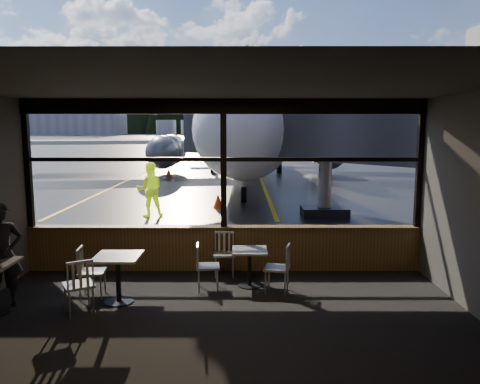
{
  "coord_description": "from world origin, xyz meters",
  "views": [
    {
      "loc": [
        0.35,
        -9.39,
        2.93
      ],
      "look_at": [
        0.33,
        1.0,
        1.5
      ],
      "focal_mm": 35.0,
      "sensor_mm": 36.0,
      "label": 1
    }
  ],
  "objects_px": {
    "cafe_table_near": "(250,268)",
    "chair_near_n": "(224,255)",
    "ground_crew": "(150,190)",
    "cafe_table_mid": "(118,279)",
    "cone_nose": "(218,201)",
    "passenger": "(2,255)",
    "cone_wing": "(169,172)",
    "chair_mid_w": "(92,272)",
    "airliner": "(246,90)",
    "chair_near_e": "(277,269)",
    "chair_near_w": "(208,267)",
    "jet_bridge": "(343,144)",
    "chair_mid_s": "(79,286)"
  },
  "relations": [
    {
      "from": "chair_near_n",
      "to": "passenger",
      "type": "relative_size",
      "value": 0.5
    },
    {
      "from": "jet_bridge",
      "to": "chair_near_e",
      "type": "xyz_separation_m",
      "value": [
        -2.61,
        -6.84,
        -1.96
      ]
    },
    {
      "from": "jet_bridge",
      "to": "cone_wing",
      "type": "distance_m",
      "value": 15.58
    },
    {
      "from": "chair_near_e",
      "to": "chair_mid_w",
      "type": "relative_size",
      "value": 0.99
    },
    {
      "from": "ground_crew",
      "to": "chair_mid_w",
      "type": "bearing_deg",
      "value": 77.68
    },
    {
      "from": "chair_near_n",
      "to": "cone_wing",
      "type": "relative_size",
      "value": 1.75
    },
    {
      "from": "chair_near_e",
      "to": "chair_near_n",
      "type": "distance_m",
      "value": 1.35
    },
    {
      "from": "chair_mid_w",
      "to": "cone_nose",
      "type": "relative_size",
      "value": 1.72
    },
    {
      "from": "chair_near_n",
      "to": "cafe_table_mid",
      "type": "bearing_deg",
      "value": 37.59
    },
    {
      "from": "chair_near_e",
      "to": "cone_wing",
      "type": "height_order",
      "value": "chair_near_e"
    },
    {
      "from": "ground_crew",
      "to": "chair_near_w",
      "type": "bearing_deg",
      "value": 93.09
    },
    {
      "from": "airliner",
      "to": "chair_near_n",
      "type": "bearing_deg",
      "value": -90.77
    },
    {
      "from": "cafe_table_mid",
      "to": "chair_near_n",
      "type": "distance_m",
      "value": 2.24
    },
    {
      "from": "airliner",
      "to": "passenger",
      "type": "distance_m",
      "value": 23.39
    },
    {
      "from": "cafe_table_near",
      "to": "ground_crew",
      "type": "relative_size",
      "value": 0.39
    },
    {
      "from": "cafe_table_near",
      "to": "ground_crew",
      "type": "xyz_separation_m",
      "value": [
        -3.18,
        6.94,
        0.55
      ]
    },
    {
      "from": "cone_wing",
      "to": "cone_nose",
      "type": "bearing_deg",
      "value": -72.58
    },
    {
      "from": "passenger",
      "to": "ground_crew",
      "type": "relative_size",
      "value": 0.97
    },
    {
      "from": "cafe_table_near",
      "to": "chair_mid_w",
      "type": "distance_m",
      "value": 2.8
    },
    {
      "from": "chair_mid_w",
      "to": "cafe_table_mid",
      "type": "bearing_deg",
      "value": 59.19
    },
    {
      "from": "airliner",
      "to": "cafe_table_near",
      "type": "distance_m",
      "value": 22.13
    },
    {
      "from": "chair_near_n",
      "to": "cone_nose",
      "type": "relative_size",
      "value": 1.69
    },
    {
      "from": "jet_bridge",
      "to": "chair_mid_w",
      "type": "relative_size",
      "value": 12.25
    },
    {
      "from": "cafe_table_near",
      "to": "airliner",
      "type": "bearing_deg",
      "value": 89.57
    },
    {
      "from": "chair_near_w",
      "to": "ground_crew",
      "type": "relative_size",
      "value": 0.48
    },
    {
      "from": "chair_near_n",
      "to": "jet_bridge",
      "type": "bearing_deg",
      "value": -123.13
    },
    {
      "from": "ground_crew",
      "to": "cafe_table_mid",
      "type": "bearing_deg",
      "value": 81.36
    },
    {
      "from": "airliner",
      "to": "passenger",
      "type": "height_order",
      "value": "airliner"
    },
    {
      "from": "cafe_table_mid",
      "to": "cone_nose",
      "type": "height_order",
      "value": "cafe_table_mid"
    },
    {
      "from": "chair_near_w",
      "to": "passenger",
      "type": "height_order",
      "value": "passenger"
    },
    {
      "from": "airliner",
      "to": "cafe_table_near",
      "type": "height_order",
      "value": "airliner"
    },
    {
      "from": "jet_bridge",
      "to": "cone_wing",
      "type": "xyz_separation_m",
      "value": [
        -7.65,
        13.41,
        -2.15
      ]
    },
    {
      "from": "cafe_table_mid",
      "to": "chair_near_e",
      "type": "height_order",
      "value": "chair_near_e"
    },
    {
      "from": "chair_near_e",
      "to": "cone_nose",
      "type": "distance_m",
      "value": 9.04
    },
    {
      "from": "ground_crew",
      "to": "cone_wing",
      "type": "bearing_deg",
      "value": -99.66
    },
    {
      "from": "cafe_table_near",
      "to": "cafe_table_mid",
      "type": "distance_m",
      "value": 2.37
    },
    {
      "from": "cafe_table_mid",
      "to": "ground_crew",
      "type": "distance_m",
      "value": 7.83
    },
    {
      "from": "cafe_table_near",
      "to": "chair_near_n",
      "type": "relative_size",
      "value": 0.8
    },
    {
      "from": "airliner",
      "to": "chair_mid_s",
      "type": "bearing_deg",
      "value": -96.18
    },
    {
      "from": "chair_near_n",
      "to": "chair_mid_s",
      "type": "relative_size",
      "value": 0.95
    },
    {
      "from": "airliner",
      "to": "chair_near_e",
      "type": "height_order",
      "value": "airliner"
    },
    {
      "from": "jet_bridge",
      "to": "cafe_table_near",
      "type": "distance_m",
      "value": 7.49
    },
    {
      "from": "cone_nose",
      "to": "cafe_table_mid",
      "type": "bearing_deg",
      "value": -97.37
    },
    {
      "from": "passenger",
      "to": "chair_near_n",
      "type": "bearing_deg",
      "value": -10.55
    },
    {
      "from": "chair_near_n",
      "to": "chair_mid_s",
      "type": "height_order",
      "value": "chair_mid_s"
    },
    {
      "from": "passenger",
      "to": "cone_wing",
      "type": "relative_size",
      "value": 3.47
    },
    {
      "from": "chair_near_e",
      "to": "ground_crew",
      "type": "relative_size",
      "value": 0.5
    },
    {
      "from": "chair_near_e",
      "to": "chair_near_w",
      "type": "relative_size",
      "value": 1.04
    },
    {
      "from": "chair_near_e",
      "to": "chair_near_w",
      "type": "xyz_separation_m",
      "value": [
        -1.24,
        0.15,
        -0.02
      ]
    },
    {
      "from": "cafe_table_mid",
      "to": "chair_near_n",
      "type": "xyz_separation_m",
      "value": [
        1.73,
        1.42,
        0.03
      ]
    }
  ]
}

